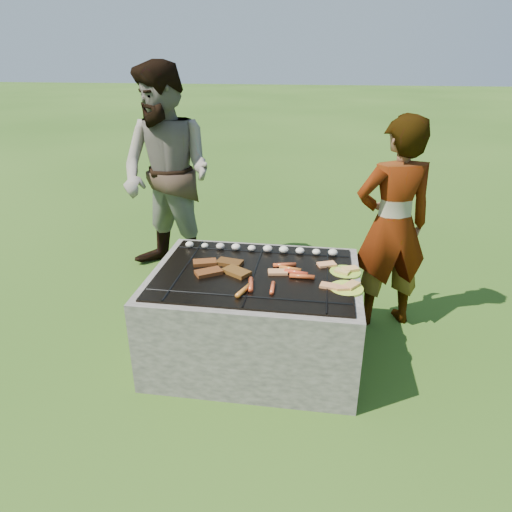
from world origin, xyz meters
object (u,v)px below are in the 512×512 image
Objects in this scene: fire_pit at (255,317)px; plate_near at (347,288)px; plate_far at (346,272)px; cook at (392,226)px; bystander at (167,175)px.

plate_near reaches higher than fire_pit.
plate_far is at bearing 9.52° from fire_pit.
fire_pit is 6.09× the size of plate_far.
plate_far is at bearing 90.09° from plate_near.
plate_near is 0.16× the size of cook.
fire_pit is 1.15m from cook.
plate_far is at bearing -12.07° from bystander.
bystander is (-1.50, 1.06, 0.30)m from plate_far.
cook is at bearing 64.96° from plate_near.
plate_far reaches higher than fire_pit.
bystander is at bearing 139.57° from plate_near.
plate_near is at bearing -17.31° from bystander.
fire_pit is 0.71× the size of bystander.
cook is at bearing 55.52° from plate_far.
plate_far is at bearing 38.19° from cook.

